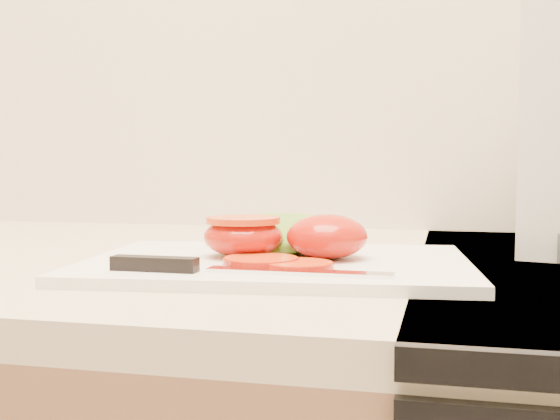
# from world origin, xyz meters

# --- Properties ---
(cutting_board) EXTENTS (0.38, 0.29, 0.01)m
(cutting_board) POSITION_xyz_m (0.04, 1.59, 0.94)
(cutting_board) COLOR white
(cutting_board) RESTS_ON counter
(tomato_half_dome) EXTENTS (0.08, 0.08, 0.04)m
(tomato_half_dome) POSITION_xyz_m (0.09, 1.60, 0.96)
(tomato_half_dome) COLOR red
(tomato_half_dome) RESTS_ON cutting_board
(tomato_half_cut) EXTENTS (0.08, 0.08, 0.04)m
(tomato_half_cut) POSITION_xyz_m (0.01, 1.60, 0.96)
(tomato_half_cut) COLOR red
(tomato_half_cut) RESTS_ON cutting_board
(tomato_slice_0) EXTENTS (0.06, 0.06, 0.01)m
(tomato_slice_0) POSITION_xyz_m (0.04, 1.55, 0.94)
(tomato_slice_0) COLOR #D04314
(tomato_slice_0) RESTS_ON cutting_board
(tomato_slice_1) EXTENTS (0.06, 0.06, 0.01)m
(tomato_slice_1) POSITION_xyz_m (0.08, 1.53, 0.94)
(tomato_slice_1) COLOR #D04314
(tomato_slice_1) RESTS_ON cutting_board
(lettuce_leaf_0) EXTENTS (0.20, 0.18, 0.03)m
(lettuce_leaf_0) POSITION_xyz_m (0.02, 1.66, 0.96)
(lettuce_leaf_0) COLOR #5CA12A
(lettuce_leaf_0) RESTS_ON cutting_board
(knife) EXTENTS (0.23, 0.03, 0.01)m
(knife) POSITION_xyz_m (0.01, 1.50, 0.94)
(knife) COLOR silver
(knife) RESTS_ON cutting_board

